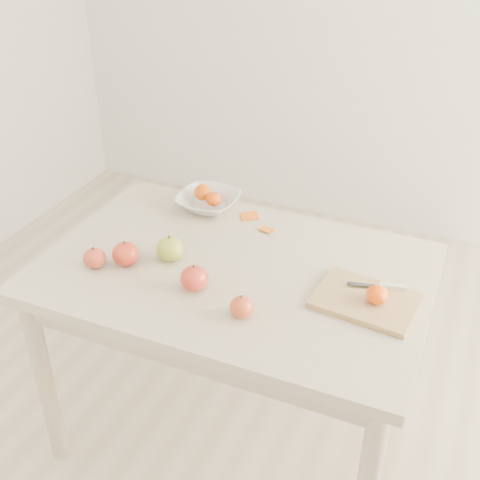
% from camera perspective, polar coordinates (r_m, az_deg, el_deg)
% --- Properties ---
extents(ground, '(3.50, 3.50, 0.00)m').
position_cam_1_polar(ground, '(2.38, -0.50, -17.60)').
color(ground, '#C6B293').
rests_on(ground, ground).
extents(table, '(1.20, 0.80, 0.75)m').
position_cam_1_polar(table, '(1.94, -0.58, -4.97)').
color(table, beige).
rests_on(table, ground).
extents(cutting_board, '(0.30, 0.24, 0.02)m').
position_cam_1_polar(cutting_board, '(1.76, 11.85, -5.63)').
color(cutting_board, tan).
rests_on(cutting_board, table).
extents(board_tangerine, '(0.06, 0.06, 0.05)m').
position_cam_1_polar(board_tangerine, '(1.73, 12.87, -5.08)').
color(board_tangerine, '#E64608').
rests_on(board_tangerine, cutting_board).
extents(fruit_bowl, '(0.22, 0.22, 0.05)m').
position_cam_1_polar(fruit_bowl, '(2.19, -3.05, 3.66)').
color(fruit_bowl, silver).
rests_on(fruit_bowl, table).
extents(bowl_tangerine_near, '(0.07, 0.07, 0.06)m').
position_cam_1_polar(bowl_tangerine_near, '(2.20, -3.54, 4.55)').
color(bowl_tangerine_near, '#D34707').
rests_on(bowl_tangerine_near, fruit_bowl).
extents(bowl_tangerine_far, '(0.06, 0.06, 0.05)m').
position_cam_1_polar(bowl_tangerine_far, '(2.16, -2.52, 3.90)').
color(bowl_tangerine_far, '#CD4207').
rests_on(bowl_tangerine_far, fruit_bowl).
extents(orange_peel_a, '(0.07, 0.07, 0.01)m').
position_cam_1_polar(orange_peel_a, '(2.14, 0.91, 2.17)').
color(orange_peel_a, '#C9550E').
rests_on(orange_peel_a, table).
extents(orange_peel_b, '(0.05, 0.05, 0.01)m').
position_cam_1_polar(orange_peel_b, '(2.06, 2.54, 0.94)').
color(orange_peel_b, orange).
rests_on(orange_peel_b, table).
extents(paring_knife, '(0.17, 0.06, 0.01)m').
position_cam_1_polar(paring_knife, '(1.80, 13.85, -4.28)').
color(paring_knife, white).
rests_on(paring_knife, cutting_board).
extents(apple_green, '(0.09, 0.09, 0.08)m').
position_cam_1_polar(apple_green, '(1.90, -6.66, -0.84)').
color(apple_green, olive).
rests_on(apple_green, table).
extents(apple_red_d, '(0.07, 0.07, 0.06)m').
position_cam_1_polar(apple_red_d, '(1.92, -13.65, -1.67)').
color(apple_red_d, maroon).
rests_on(apple_red_d, table).
extents(apple_red_b, '(0.08, 0.08, 0.08)m').
position_cam_1_polar(apple_red_b, '(1.90, -10.79, -1.29)').
color(apple_red_b, '#96010B').
rests_on(apple_red_b, table).
extents(apple_red_e, '(0.07, 0.07, 0.06)m').
position_cam_1_polar(apple_red_e, '(1.67, 0.15, -6.36)').
color(apple_red_e, maroon).
rests_on(apple_red_e, table).
extents(apple_red_c, '(0.08, 0.08, 0.08)m').
position_cam_1_polar(apple_red_c, '(1.77, -4.37, -3.63)').
color(apple_red_c, maroon).
rests_on(apple_red_c, table).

